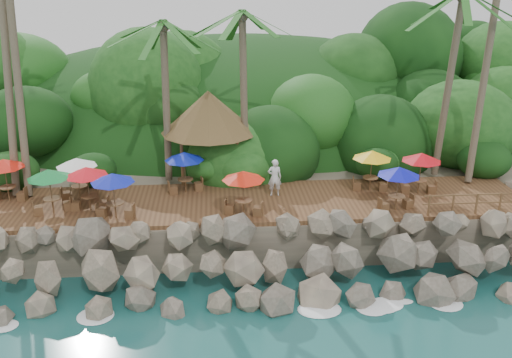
{
  "coord_description": "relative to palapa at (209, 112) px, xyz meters",
  "views": [
    {
      "loc": [
        -1.92,
        -18.41,
        12.61
      ],
      "look_at": [
        0.0,
        6.0,
        3.4
      ],
      "focal_mm": 38.84,
      "sensor_mm": 36.0,
      "label": 1
    }
  ],
  "objects": [
    {
      "name": "railing",
      "position": [
        12.52,
        -6.06,
        -2.88
      ],
      "size": [
        6.1,
        0.1,
        1.0
      ],
      "color": "brown",
      "rests_on": "terrace"
    },
    {
      "name": "land_base",
      "position": [
        2.17,
        6.29,
        -4.74
      ],
      "size": [
        32.0,
        25.2,
        2.1
      ],
      "primitive_type": "cube",
      "color": "gray",
      "rests_on": "ground"
    },
    {
      "name": "jungle_foliage",
      "position": [
        2.17,
        5.29,
        -5.79
      ],
      "size": [
        44.0,
        16.0,
        12.0
      ],
      "primitive_type": null,
      "color": "#143811",
      "rests_on": "ground"
    },
    {
      "name": "dining_clusters",
      "position": [
        -0.58,
        -3.87,
        -1.75
      ],
      "size": [
        21.81,
        4.87,
        2.09
      ],
      "color": "brown",
      "rests_on": "terrace"
    },
    {
      "name": "foam_line",
      "position": [
        2.17,
        -9.41,
        -5.76
      ],
      "size": [
        25.2,
        0.8,
        0.06
      ],
      "color": "white",
      "rests_on": "ground"
    },
    {
      "name": "ground",
      "position": [
        2.17,
        -9.71,
        -5.79
      ],
      "size": [
        140.0,
        140.0,
        0.0
      ],
      "primitive_type": "plane",
      "color": "#19514F",
      "rests_on": "ground"
    },
    {
      "name": "seawall",
      "position": [
        2.17,
        -7.71,
        -4.64
      ],
      "size": [
        29.0,
        4.0,
        2.3
      ],
      "primitive_type": null,
      "color": "gray",
      "rests_on": "ground"
    },
    {
      "name": "palapa",
      "position": [
        0.0,
        0.0,
        0.0
      ],
      "size": [
        5.02,
        5.02,
        4.6
      ],
      "color": "brown",
      "rests_on": "ground"
    },
    {
      "name": "terrace",
      "position": [
        2.17,
        -3.71,
        -3.59
      ],
      "size": [
        26.0,
        5.0,
        0.2
      ],
      "primitive_type": "cube",
      "color": "brown",
      "rests_on": "land_base"
    },
    {
      "name": "waiter",
      "position": [
        3.13,
        -3.12,
        -2.56
      ],
      "size": [
        0.69,
        0.46,
        1.86
      ],
      "primitive_type": "imported",
      "rotation": [
        0.0,
        0.0,
        3.11
      ],
      "color": "silver",
      "rests_on": "terrace"
    },
    {
      "name": "jungle_hill",
      "position": [
        2.17,
        13.79,
        -5.79
      ],
      "size": [
        44.8,
        28.0,
        15.4
      ],
      "primitive_type": "ellipsoid",
      "color": "#143811",
      "rests_on": "ground"
    }
  ]
}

